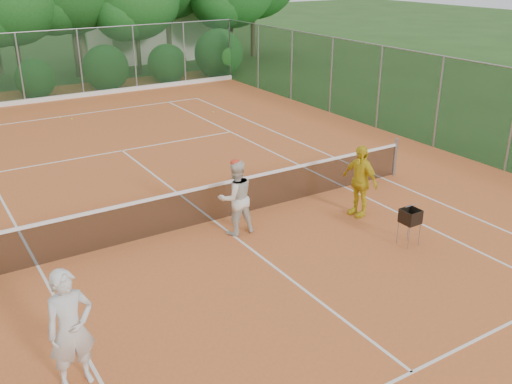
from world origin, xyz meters
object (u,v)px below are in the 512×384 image
Objects in this scene: player_center_grp at (236,197)px; player_yellow at (360,181)px; ball_hopper at (410,217)px; player_white at (71,329)px.

player_center_grp is 3.13m from player_yellow.
player_center_grp reaches higher than ball_hopper.
player_yellow is (7.58, 2.37, -0.06)m from player_white.
player_center_grp is 1.00× the size of player_yellow.
player_center_grp is 3.86m from ball_hopper.
player_white is at bearing -78.88° from player_yellow.
player_yellow is at bearing 69.94° from ball_hopper.
player_white reaches higher than player_center_grp.
player_white is at bearing -145.68° from player_center_grp.
player_white is 1.07× the size of player_yellow.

